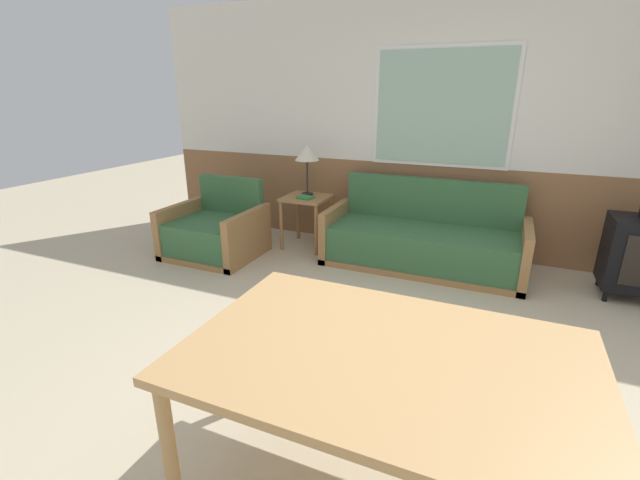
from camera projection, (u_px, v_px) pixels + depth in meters
ground_plane at (384, 393)px, 2.59m from camera, size 16.00×16.00×0.00m
wall_back at (458, 128)px, 4.41m from camera, size 7.20×0.09×2.70m
couch at (423, 242)px, 4.39m from camera, size 1.98×0.78×0.86m
armchair at (216, 233)px, 4.70m from camera, size 0.95×0.83×0.81m
side_table at (306, 206)px, 4.86m from camera, size 0.49×0.49×0.60m
table_lamp at (307, 154)px, 4.76m from camera, size 0.27×0.27×0.56m
book_stack at (305, 197)px, 4.73m from camera, size 0.18×0.17×0.03m
dining_table at (385, 367)px, 1.71m from camera, size 1.60×1.04×0.75m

